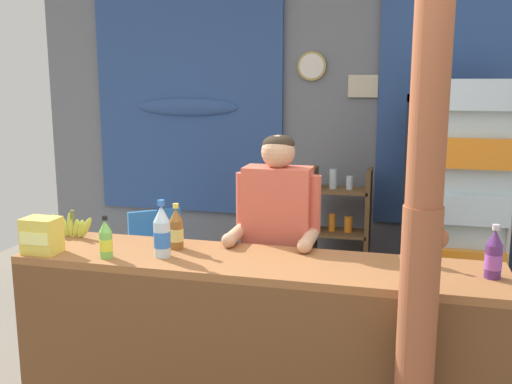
% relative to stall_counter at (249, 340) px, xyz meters
% --- Properties ---
extents(ground_plane, '(6.96, 6.96, 0.00)m').
position_rel_stall_counter_xyz_m(ground_plane, '(-0.09, 0.66, -0.59)').
color(ground_plane, gray).
extents(back_wall_curtained, '(4.95, 0.22, 2.76)m').
position_rel_stall_counter_xyz_m(back_wall_curtained, '(-0.07, 2.31, 0.85)').
color(back_wall_curtained, slate).
rests_on(back_wall_curtained, ground).
extents(stall_counter, '(2.44, 0.54, 0.97)m').
position_rel_stall_counter_xyz_m(stall_counter, '(0.00, 0.00, 0.00)').
color(stall_counter, '#935B33').
rests_on(stall_counter, ground).
extents(timber_post, '(0.18, 0.16, 2.75)m').
position_rel_stall_counter_xyz_m(timber_post, '(0.79, -0.30, 0.73)').
color(timber_post, '#995133').
rests_on(timber_post, ground).
extents(drink_fridge, '(0.75, 0.68, 1.87)m').
position_rel_stall_counter_xyz_m(drink_fridge, '(1.07, 1.67, 0.44)').
color(drink_fridge, black).
rests_on(drink_fridge, ground).
extents(bottle_shelf_rack, '(0.48, 0.28, 1.17)m').
position_rel_stall_counter_xyz_m(bottle_shelf_rack, '(0.22, 1.97, 0.03)').
color(bottle_shelf_rack, brown).
rests_on(bottle_shelf_rack, ground).
extents(plastic_lawn_chair, '(0.62, 0.62, 0.86)m').
position_rel_stall_counter_xyz_m(plastic_lawn_chair, '(-1.09, 1.38, -0.09)').
color(plastic_lawn_chair, '#3884D6').
rests_on(plastic_lawn_chair, ground).
extents(shopkeeper, '(0.49, 0.42, 1.56)m').
position_rel_stall_counter_xyz_m(shopkeeper, '(0.02, 0.54, 0.40)').
color(shopkeeper, '#28282D').
rests_on(shopkeeper, ground).
extents(soda_bottle_water, '(0.09, 0.09, 0.30)m').
position_rel_stall_counter_xyz_m(soda_bottle_water, '(-0.47, 0.03, 0.51)').
color(soda_bottle_water, silver).
rests_on(soda_bottle_water, stall_counter).
extents(soda_bottle_lime_soda, '(0.07, 0.07, 0.22)m').
position_rel_stall_counter_xyz_m(soda_bottle_lime_soda, '(-0.73, -0.06, 0.48)').
color(soda_bottle_lime_soda, '#75C64C').
rests_on(soda_bottle_lime_soda, stall_counter).
extents(soda_bottle_grape_soda, '(0.08, 0.08, 0.25)m').
position_rel_stall_counter_xyz_m(soda_bottle_grape_soda, '(1.12, 0.11, 0.49)').
color(soda_bottle_grape_soda, '#56286B').
rests_on(soda_bottle_grape_soda, stall_counter).
extents(soda_bottle_orange_soda, '(0.06, 0.06, 0.23)m').
position_rel_stall_counter_xyz_m(soda_bottle_orange_soda, '(0.76, 0.26, 0.48)').
color(soda_bottle_orange_soda, orange).
rests_on(soda_bottle_orange_soda, stall_counter).
extents(soda_bottle_iced_tea, '(0.08, 0.08, 0.25)m').
position_rel_stall_counter_xyz_m(soda_bottle_iced_tea, '(-0.45, 0.18, 0.49)').
color(soda_bottle_iced_tea, brown).
rests_on(soda_bottle_iced_tea, stall_counter).
extents(snack_box_instant_noodle, '(0.18, 0.14, 0.19)m').
position_rel_stall_counter_xyz_m(snack_box_instant_noodle, '(-1.10, -0.07, 0.48)').
color(snack_box_instant_noodle, '#EAD14C').
rests_on(snack_box_instant_noodle, stall_counter).
extents(banana_bunch, '(0.28, 0.05, 0.16)m').
position_rel_stall_counter_xyz_m(banana_bunch, '(-1.12, 0.25, 0.45)').
color(banana_bunch, '#B7C647').
rests_on(banana_bunch, stall_counter).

